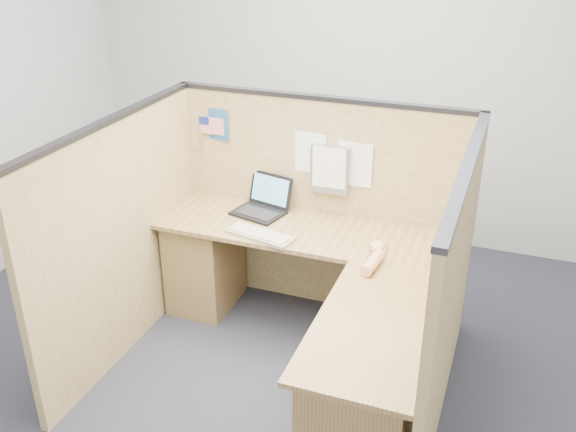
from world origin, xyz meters
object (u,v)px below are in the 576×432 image
at_px(l_desk, 312,310).
at_px(mouse, 378,249).
at_px(laptop, 262,203).
at_px(keyboard, 260,235).

bearing_deg(l_desk, mouse, 37.51).
bearing_deg(laptop, keyboard, -55.85).
distance_m(laptop, mouse, 0.94).
bearing_deg(mouse, keyboard, -175.25).
xyz_separation_m(keyboard, mouse, (0.75, 0.06, 0.01)).
xyz_separation_m(laptop, keyboard, (0.14, -0.37, -0.04)).
relative_size(keyboard, mouse, 4.56).
xyz_separation_m(l_desk, keyboard, (-0.42, 0.19, 0.35)).
xyz_separation_m(l_desk, mouse, (0.33, 0.25, 0.36)).
bearing_deg(l_desk, laptop, 135.20).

